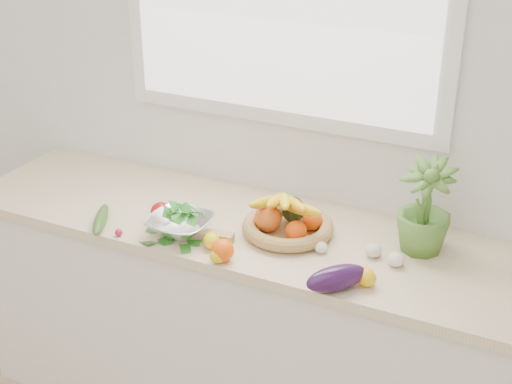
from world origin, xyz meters
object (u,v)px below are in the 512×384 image
at_px(apple, 161,212).
at_px(cucumber, 101,219).
at_px(eggplant, 337,278).
at_px(colander_with_spinach, 180,220).
at_px(potted_herb, 425,207).
at_px(fruit_basket, 287,221).

xyz_separation_m(apple, cucumber, (-0.19, -0.12, -0.02)).
relative_size(apple, eggplant, 0.37).
xyz_separation_m(eggplant, colander_with_spinach, (-0.62, 0.08, 0.02)).
bearing_deg(potted_herb, fruit_basket, -168.30).
relative_size(fruit_basket, colander_with_spinach, 1.91).
bearing_deg(cucumber, fruit_basket, 20.29).
bearing_deg(potted_herb, apple, -166.65).
bearing_deg(potted_herb, cucumber, -163.20).
relative_size(apple, fruit_basket, 0.18).
bearing_deg(eggplant, cucumber, 178.40).
xyz_separation_m(apple, eggplant, (0.74, -0.14, 0.00)).
relative_size(cucumber, colander_with_spinach, 1.03).
bearing_deg(fruit_basket, apple, -165.01).
relative_size(cucumber, potted_herb, 0.69).
xyz_separation_m(eggplant, cucumber, (-0.93, 0.03, -0.02)).
bearing_deg(eggplant, potted_herb, 63.98).
distance_m(eggplant, colander_with_spinach, 0.63).
height_order(cucumber, fruit_basket, fruit_basket).
distance_m(apple, potted_herb, 0.95).
height_order(eggplant, potted_herb, potted_herb).
xyz_separation_m(cucumber, colander_with_spinach, (0.31, 0.06, 0.04)).
bearing_deg(eggplant, fruit_basket, 137.20).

